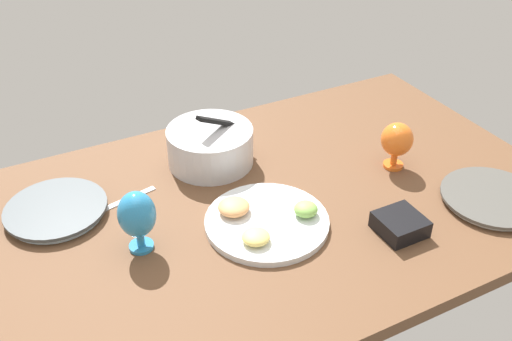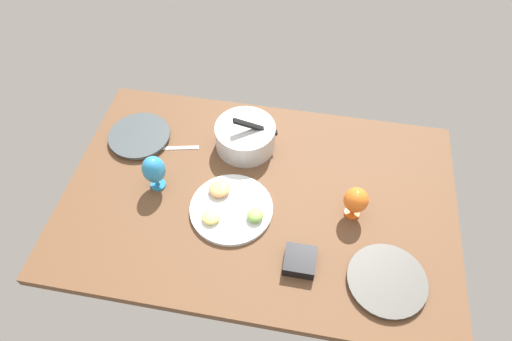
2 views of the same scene
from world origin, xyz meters
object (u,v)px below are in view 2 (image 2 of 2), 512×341
object	(u,v)px
dinner_plate_left	(140,136)
fruit_platter	(230,208)
hurricane_glass_orange	(356,201)
dinner_plate_right	(387,281)
hurricane_glass_blue	(154,170)
mixing_bowl	(245,136)
square_bowl_black	(300,260)

from	to	relation	value
dinner_plate_left	fruit_platter	xyz separation A→B (cm)	(48.62, -30.29, 0.12)
fruit_platter	hurricane_glass_orange	bearing A→B (deg)	7.99
dinner_plate_right	hurricane_glass_orange	bearing A→B (deg)	116.69
fruit_platter	dinner_plate_right	bearing A→B (deg)	-18.16
hurricane_glass_blue	mixing_bowl	bearing A→B (deg)	41.66
mixing_bowl	dinner_plate_right	bearing A→B (deg)	-41.39
dinner_plate_left	mixing_bowl	size ratio (longest dim) A/B	1.01
square_bowl_black	fruit_platter	bearing A→B (deg)	148.20
hurricane_glass_orange	hurricane_glass_blue	xyz separation A→B (cm)	(-80.40, -0.32, 1.11)
fruit_platter	square_bowl_black	distance (cm)	35.41
hurricane_glass_orange	square_bowl_black	distance (cm)	31.86
mixing_bowl	fruit_platter	xyz separation A→B (cm)	(0.56, -34.65, -4.82)
dinner_plate_right	fruit_platter	xyz separation A→B (cm)	(-61.71, 20.24, 0.33)
dinner_plate_right	hurricane_glass_orange	size ratio (longest dim) A/B	1.93
dinner_plate_left	hurricane_glass_orange	xyz separation A→B (cm)	(96.75, -23.54, 7.93)
mixing_bowl	hurricane_glass_orange	size ratio (longest dim) A/B	1.84
fruit_platter	hurricane_glass_blue	world-z (taller)	hurricane_glass_blue
dinner_plate_right	square_bowl_black	size ratio (longest dim) A/B	2.48
mixing_bowl	hurricane_glass_orange	world-z (taller)	mixing_bowl
mixing_bowl	square_bowl_black	size ratio (longest dim) A/B	2.36
dinner_plate_left	square_bowl_black	world-z (taller)	square_bowl_black
fruit_platter	hurricane_glass_blue	distance (cm)	34.09
mixing_bowl	hurricane_glass_orange	bearing A→B (deg)	-29.80
dinner_plate_left	hurricane_glass_orange	distance (cm)	99.89
dinner_plate_left	mixing_bowl	bearing A→B (deg)	5.17
hurricane_glass_blue	dinner_plate_right	bearing A→B (deg)	-15.85
mixing_bowl	square_bowl_black	world-z (taller)	mixing_bowl
mixing_bowl	square_bowl_black	bearing A→B (deg)	-60.10
mixing_bowl	fruit_platter	world-z (taller)	mixing_bowl
dinner_plate_left	hurricane_glass_orange	size ratio (longest dim) A/B	1.86
fruit_platter	hurricane_glass_blue	size ratio (longest dim) A/B	1.95
dinner_plate_right	mixing_bowl	world-z (taller)	mixing_bowl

